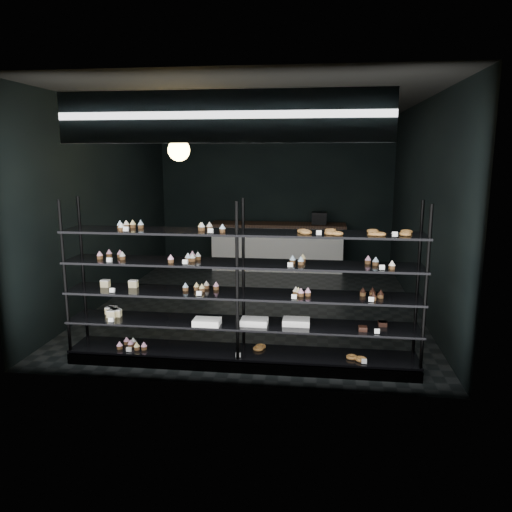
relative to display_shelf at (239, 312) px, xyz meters
name	(u,v)px	position (x,y,z in m)	size (l,w,h in m)	color
room	(258,206)	(-0.07, 2.45, 0.97)	(5.01, 6.01, 3.20)	black
display_shelf	(239,312)	(0.00, 0.00, 0.00)	(4.00, 0.50, 1.91)	black
signage	(222,116)	(-0.07, -0.48, 2.12)	(3.30, 0.05, 0.50)	#0B0B39
pendant_lamp	(179,150)	(-1.02, 1.33, 1.82)	(0.29, 0.29, 0.88)	black
service_counter	(278,246)	(0.04, 4.95, -0.13)	(2.82, 0.65, 1.23)	beige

